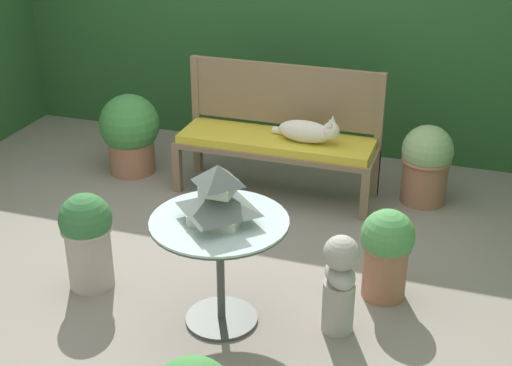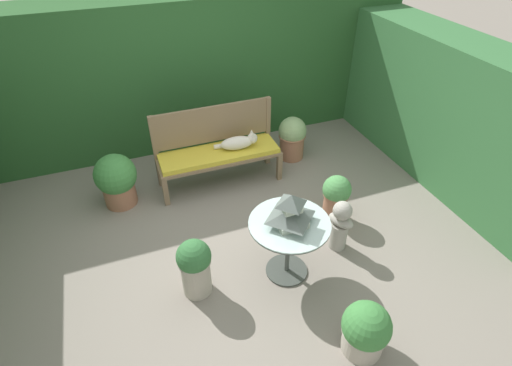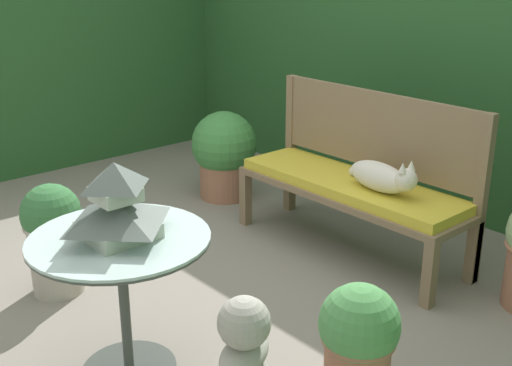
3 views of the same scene
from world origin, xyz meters
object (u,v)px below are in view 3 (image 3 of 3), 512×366
Objects in this scene: garden_bust at (244,365)px; potted_plant_path_edge at (224,153)px; potted_plant_bench_right at (358,346)px; garden_bench at (350,190)px; patio_table at (122,267)px; potted_plant_hedge_corner at (53,234)px; cat at (382,177)px; pagoda_birdhouse at (117,206)px.

potted_plant_path_edge is at bearing -152.39° from garden_bust.
potted_plant_bench_right is at bearing 130.28° from garden_bust.
garden_bust reaches higher than garden_bench.
garden_bench is at bearing 96.34° from patio_table.
cat is at bearing 58.50° from potted_plant_hedge_corner.
pagoda_birdhouse reaches higher than potted_plant_path_edge.
potted_plant_path_edge is at bearing 130.28° from patio_table.
garden_bust is at bearing -61.72° from garden_bench.
potted_plant_hedge_corner is (-0.94, -1.53, -0.21)m from cat.
cat reaches higher than garden_bench.
garden_bust is at bearing -114.33° from potted_plant_bench_right.
potted_plant_path_edge is (-2.04, 1.53, 0.02)m from garden_bust.
pagoda_birdhouse is at bearing -5.56° from potted_plant_hedge_corner.
pagoda_birdhouse is 0.98m from potted_plant_hedge_corner.
potted_plant_hedge_corner is at bearing 174.44° from patio_table.
cat reaches higher than potted_plant_path_edge.
pagoda_birdhouse reaches higher than potted_plant_hedge_corner.
potted_plant_hedge_corner is 1.75m from potted_plant_bench_right.
patio_table is at bearing -49.72° from potted_plant_path_edge.
potted_plant_bench_right is at bearing -47.79° from garden_bench.
garden_bust reaches higher than potted_plant_bench_right.
potted_plant_bench_right is at bearing 33.04° from patio_table.
pagoda_birdhouse is at bearing -146.96° from potted_plant_bench_right.
garden_bust is 1.50m from potted_plant_hedge_corner.
patio_table is at bearing -104.53° from garden_bust.
patio_table is at bearing 90.00° from pagoda_birdhouse.
garden_bench is 2.56× the size of garden_bust.
garden_bench is 1.49m from potted_plant_bench_right.
patio_table is at bearing -5.56° from potted_plant_hedge_corner.
cat reaches higher than potted_plant_hedge_corner.
garden_bench is 2.02× the size of patio_table.
cat is 1.63m from pagoda_birdhouse.
garden_bench is at bearing -177.11° from garden_bust.
patio_table is 1.00m from potted_plant_bench_right.
garden_bust is 2.55m from potted_plant_path_edge.
pagoda_birdhouse is 2.21m from potted_plant_path_edge.
garden_bust is (0.63, 0.12, -0.46)m from pagoda_birdhouse.
garden_bust is at bearing -36.99° from potted_plant_path_edge.
pagoda_birdhouse is 0.59× the size of potted_plant_hedge_corner.
potted_plant_path_edge is (-1.40, 1.66, -0.17)m from patio_table.
cat is at bearing 175.43° from garden_bust.
potted_plant_bench_right is at bearing 33.04° from pagoda_birdhouse.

